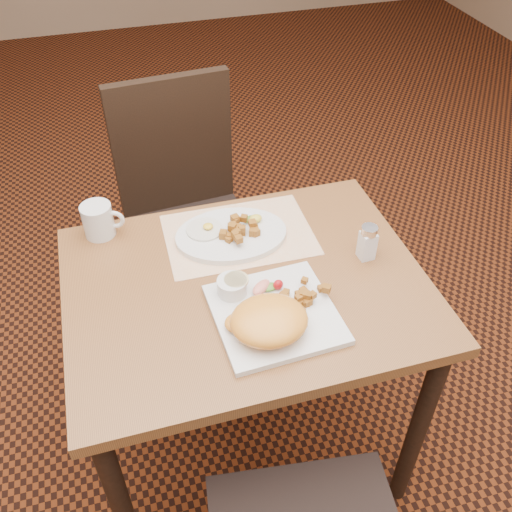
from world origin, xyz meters
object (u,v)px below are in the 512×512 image
object	(u,v)px
salt_shaker	(368,242)
coffee_mug	(99,220)
chair_far	(186,205)
plate_square	(275,314)
plate_oval	(231,235)
table	(247,312)

from	to	relation	value
salt_shaker	coffee_mug	size ratio (longest dim) A/B	0.88
chair_far	plate_square	size ratio (longest dim) A/B	3.46
plate_square	plate_oval	distance (m)	0.31
chair_far	plate_oval	bearing A→B (deg)	91.42
chair_far	plate_square	bearing A→B (deg)	90.81
plate_square	coffee_mug	bearing A→B (deg)	130.58
chair_far	plate_square	xyz separation A→B (m)	(0.08, -0.78, 0.22)
coffee_mug	table	bearing A→B (deg)	-41.83
table	plate_oval	size ratio (longest dim) A/B	2.96
table	salt_shaker	distance (m)	0.36
salt_shaker	plate_oval	bearing A→B (deg)	151.51
chair_far	plate_square	distance (m)	0.81
chair_far	salt_shaker	xyz separation A→B (m)	(0.37, -0.64, 0.26)
chair_far	salt_shaker	world-z (taller)	chair_far
table	plate_square	size ratio (longest dim) A/B	3.21
table	plate_oval	xyz separation A→B (m)	(0.01, 0.18, 0.12)
plate_oval	table	bearing A→B (deg)	-92.38
chair_far	coffee_mug	xyz separation A→B (m)	(-0.29, -0.35, 0.26)
plate_square	salt_shaker	size ratio (longest dim) A/B	2.80
chair_far	salt_shaker	size ratio (longest dim) A/B	9.70
coffee_mug	salt_shaker	bearing A→B (deg)	-23.87
salt_shaker	coffee_mug	bearing A→B (deg)	156.13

